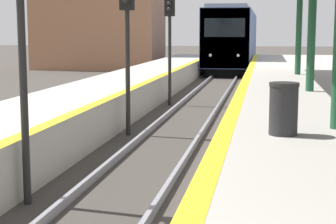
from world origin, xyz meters
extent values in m
cube|color=black|center=(0.00, 40.64, 0.28)|extent=(2.43, 18.31, 0.55)
cube|color=#33518C|center=(0.00, 40.64, 2.29)|extent=(2.86, 20.35, 3.48)
cube|color=red|center=(0.00, 30.54, 2.29)|extent=(2.81, 0.16, 3.41)
cube|color=black|center=(0.00, 30.48, 2.90)|extent=(2.29, 0.06, 1.04)
cube|color=gray|center=(0.00, 40.64, 4.15)|extent=(2.43, 19.33, 0.24)
sphere|color=white|center=(-0.79, 30.48, 1.33)|extent=(0.18, 0.18, 0.18)
sphere|color=white|center=(0.79, 30.48, 1.33)|extent=(0.18, 0.18, 0.18)
cylinder|color=black|center=(-1.35, 6.46, 1.62)|extent=(0.12, 0.12, 3.24)
cylinder|color=black|center=(-1.20, 12.52, 1.62)|extent=(0.12, 0.12, 3.24)
sphere|color=black|center=(-1.20, 12.39, 3.48)|extent=(0.16, 0.16, 0.16)
cylinder|color=black|center=(-1.12, 18.58, 1.62)|extent=(0.12, 0.12, 3.24)
cube|color=black|center=(-1.12, 18.58, 3.69)|extent=(0.36, 0.20, 0.90)
sphere|color=black|center=(-1.12, 18.45, 3.69)|extent=(0.16, 0.16, 0.16)
sphere|color=black|center=(-1.12, 18.45, 3.48)|extent=(0.16, 0.16, 0.16)
cylinder|color=#1E5133|center=(3.59, 14.92, 2.68)|extent=(0.23, 0.23, 3.37)
cylinder|color=#1E5133|center=(3.59, 21.25, 2.68)|extent=(0.23, 0.23, 3.37)
cylinder|color=#262628|center=(2.63, 7.79, 1.40)|extent=(0.47, 0.47, 0.82)
cylinder|color=#262626|center=(2.63, 7.79, 1.84)|extent=(0.50, 0.50, 0.06)
cube|color=#9E6B4C|center=(-9.51, 37.77, 2.96)|extent=(8.72, 5.22, 5.92)
camera|label=1|loc=(2.31, -1.62, 2.72)|focal=60.00mm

